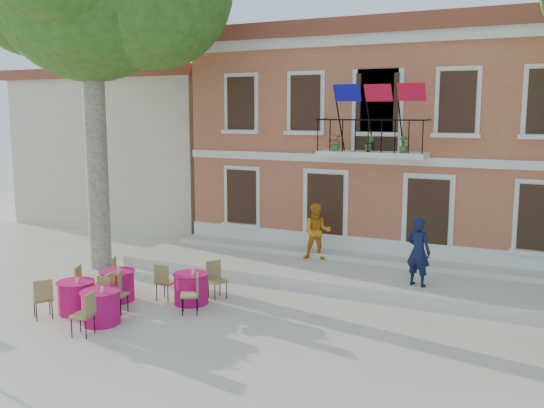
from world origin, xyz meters
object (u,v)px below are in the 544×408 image
(pedestrian_navy, at_px, (418,252))
(cafe_table_0, at_px, (76,295))
(cafe_table_3, at_px, (117,284))
(pedestrian_orange, at_px, (317,232))
(cafe_table_4, at_px, (191,287))
(cafe_table_1, at_px, (101,306))

(pedestrian_navy, bearing_deg, cafe_table_0, 50.44)
(pedestrian_navy, relative_size, cafe_table_3, 0.96)
(pedestrian_orange, bearing_deg, cafe_table_3, -146.80)
(pedestrian_navy, distance_m, pedestrian_orange, 3.68)
(pedestrian_navy, relative_size, cafe_table_0, 0.96)
(cafe_table_3, xyz_separation_m, cafe_table_4, (1.82, 0.61, 0.01))
(pedestrian_navy, bearing_deg, cafe_table_3, 44.12)
(cafe_table_3, bearing_deg, cafe_table_0, -101.10)
(pedestrian_orange, height_order, cafe_table_3, pedestrian_orange)
(cafe_table_4, bearing_deg, cafe_table_1, -115.44)
(pedestrian_navy, xyz_separation_m, cafe_table_4, (-4.92, -3.03, -0.76))
(pedestrian_orange, relative_size, cafe_table_3, 0.92)
(cafe_table_1, bearing_deg, pedestrian_orange, 68.84)
(cafe_table_1, height_order, cafe_table_4, same)
(cafe_table_1, relative_size, cafe_table_4, 1.05)
(pedestrian_orange, height_order, cafe_table_0, pedestrian_orange)
(cafe_table_0, bearing_deg, pedestrian_navy, 34.69)
(pedestrian_orange, height_order, cafe_table_4, pedestrian_orange)
(pedestrian_orange, relative_size, cafe_table_1, 0.87)
(pedestrian_orange, height_order, cafe_table_1, pedestrian_orange)
(pedestrian_orange, xyz_separation_m, cafe_table_4, (-1.55, -4.50, -0.73))
(cafe_table_0, xyz_separation_m, cafe_table_1, (1.04, -0.32, -0.01))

